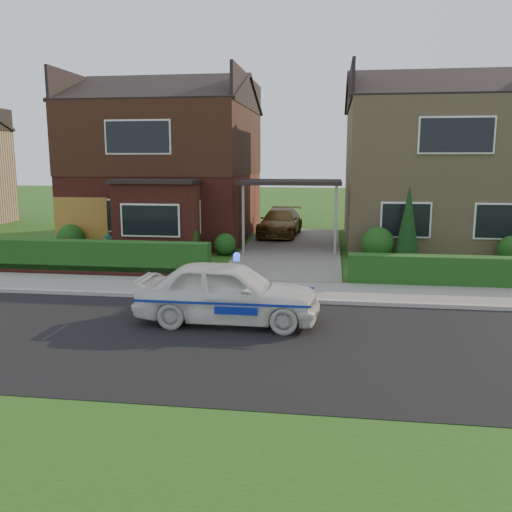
# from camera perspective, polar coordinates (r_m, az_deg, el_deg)

# --- Properties ---
(ground) EXTENTS (120.00, 120.00, 0.00)m
(ground) POSITION_cam_1_polar(r_m,az_deg,el_deg) (10.88, -0.68, -9.02)
(ground) COLOR #1A4512
(ground) RESTS_ON ground
(road) EXTENTS (60.00, 6.00, 0.02)m
(road) POSITION_cam_1_polar(r_m,az_deg,el_deg) (10.88, -0.68, -9.02)
(road) COLOR black
(road) RESTS_ON ground
(kerb) EXTENTS (60.00, 0.16, 0.12)m
(kerb) POSITION_cam_1_polar(r_m,az_deg,el_deg) (13.75, 1.24, -4.65)
(kerb) COLOR #9E9993
(kerb) RESTS_ON ground
(sidewalk) EXTENTS (60.00, 2.00, 0.10)m
(sidewalk) POSITION_cam_1_polar(r_m,az_deg,el_deg) (14.77, 1.72, -3.65)
(sidewalk) COLOR slate
(sidewalk) RESTS_ON ground
(grass_verge) EXTENTS (60.00, 4.00, 0.01)m
(grass_verge) POSITION_cam_1_polar(r_m,az_deg,el_deg) (6.46, -8.00, -23.51)
(grass_verge) COLOR #1A4512
(grass_verge) RESTS_ON ground
(driveway) EXTENTS (3.80, 12.00, 0.12)m
(driveway) POSITION_cam_1_polar(r_m,az_deg,el_deg) (21.50, 3.75, 0.73)
(driveway) COLOR #666059
(driveway) RESTS_ON ground
(house_left) EXTENTS (7.50, 9.53, 7.25)m
(house_left) POSITION_cam_1_polar(r_m,az_deg,el_deg) (25.15, -9.12, 10.57)
(house_left) COLOR maroon
(house_left) RESTS_ON ground
(house_right) EXTENTS (7.50, 8.06, 7.25)m
(house_right) POSITION_cam_1_polar(r_m,az_deg,el_deg) (24.52, 18.25, 9.86)
(house_right) COLOR #9F8661
(house_right) RESTS_ON ground
(carport_link) EXTENTS (3.80, 3.00, 2.77)m
(carport_link) POSITION_cam_1_polar(r_m,az_deg,el_deg) (21.19, 3.82, 7.65)
(carport_link) COLOR black
(carport_link) RESTS_ON ground
(garage_door) EXTENTS (2.20, 0.10, 2.10)m
(garage_door) POSITION_cam_1_polar(r_m,az_deg,el_deg) (22.52, -17.89, 3.23)
(garage_door) COLOR brown
(garage_door) RESTS_ON ground
(dwarf_wall) EXTENTS (7.70, 0.25, 0.36)m
(dwarf_wall) POSITION_cam_1_polar(r_m,az_deg,el_deg) (17.45, -17.11, -1.51)
(dwarf_wall) COLOR maroon
(dwarf_wall) RESTS_ON ground
(hedge_left) EXTENTS (7.50, 0.55, 0.90)m
(hedge_left) POSITION_cam_1_polar(r_m,az_deg,el_deg) (17.62, -16.88, -1.99)
(hedge_left) COLOR #1B3D13
(hedge_left) RESTS_ON ground
(hedge_right) EXTENTS (7.50, 0.55, 0.80)m
(hedge_right) POSITION_cam_1_polar(r_m,az_deg,el_deg) (16.47, 22.76, -3.18)
(hedge_right) COLOR #1B3D13
(hedge_right) RESTS_ON ground
(shrub_left_far) EXTENTS (1.08, 1.08, 1.08)m
(shrub_left_far) POSITION_cam_1_polar(r_m,az_deg,el_deg) (22.29, -18.92, 1.78)
(shrub_left_far) COLOR #1B3D13
(shrub_left_far) RESTS_ON ground
(shrub_left_mid) EXTENTS (1.32, 1.32, 1.32)m
(shrub_left_mid) POSITION_cam_1_polar(r_m,az_deg,el_deg) (20.44, -7.86, 1.87)
(shrub_left_mid) COLOR #1B3D13
(shrub_left_mid) RESTS_ON ground
(shrub_left_near) EXTENTS (0.84, 0.84, 0.84)m
(shrub_left_near) POSITION_cam_1_polar(r_m,az_deg,el_deg) (20.39, -3.28, 1.24)
(shrub_left_near) COLOR #1B3D13
(shrub_left_near) RESTS_ON ground
(shrub_right_near) EXTENTS (1.20, 1.20, 1.20)m
(shrub_right_near) POSITION_cam_1_polar(r_m,az_deg,el_deg) (19.85, 12.67, 1.29)
(shrub_right_near) COLOR #1B3D13
(shrub_right_near) RESTS_ON ground
(shrub_right_mid) EXTENTS (0.96, 0.96, 0.96)m
(shrub_right_mid) POSITION_cam_1_polar(r_m,az_deg,el_deg) (20.85, 25.33, 0.64)
(shrub_right_mid) COLOR #1B3D13
(shrub_right_mid) RESTS_ON ground
(conifer_a) EXTENTS (0.90, 0.90, 2.60)m
(conifer_a) POSITION_cam_1_polar(r_m,az_deg,el_deg) (19.67, 15.70, 3.14)
(conifer_a) COLOR black
(conifer_a) RESTS_ON ground
(police_car) EXTENTS (3.71, 4.04, 1.54)m
(police_car) POSITION_cam_1_polar(r_m,az_deg,el_deg) (11.92, -2.99, -3.86)
(police_car) COLOR silver
(police_car) RESTS_ON ground
(driveway_car) EXTENTS (1.93, 4.26, 1.21)m
(driveway_car) POSITION_cam_1_polar(r_m,az_deg,el_deg) (24.87, 2.58, 3.57)
(driveway_car) COLOR brown
(driveway_car) RESTS_ON driveway
(potted_plant_a) EXTENTS (0.50, 0.41, 0.80)m
(potted_plant_a) POSITION_cam_1_polar(r_m,az_deg,el_deg) (21.11, -15.22, 1.16)
(potted_plant_a) COLOR gray
(potted_plant_a) RESTS_ON ground
(potted_plant_b) EXTENTS (0.56, 0.51, 0.83)m
(potted_plant_b) POSITION_cam_1_polar(r_m,az_deg,el_deg) (20.59, -19.66, 0.73)
(potted_plant_b) COLOR gray
(potted_plant_b) RESTS_ON ground
(potted_plant_c) EXTENTS (0.46, 0.46, 0.82)m
(potted_plant_c) POSITION_cam_1_polar(r_m,az_deg,el_deg) (17.83, -9.69, -0.21)
(potted_plant_c) COLOR gray
(potted_plant_c) RESTS_ON ground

